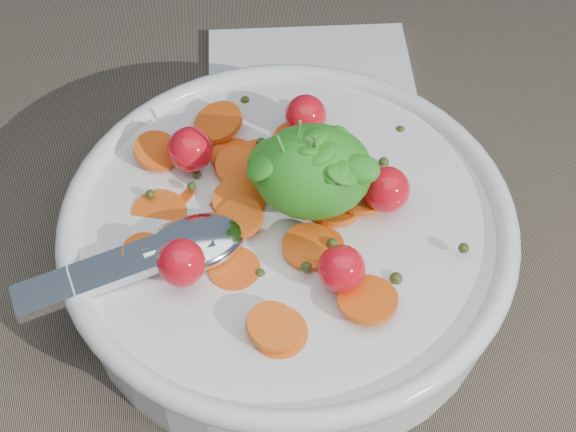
{
  "coord_description": "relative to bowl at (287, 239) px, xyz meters",
  "views": [
    {
      "loc": [
        -0.02,
        -0.34,
        0.47
      ],
      "look_at": [
        0.0,
        -0.0,
        0.06
      ],
      "focal_mm": 55.0,
      "sensor_mm": 36.0,
      "label": 1
    }
  ],
  "objects": [
    {
      "name": "bowl",
      "position": [
        0.0,
        0.0,
        0.0
      ],
      "size": [
        0.31,
        0.28,
        0.12
      ],
      "color": "white",
      "rests_on": "ground"
    },
    {
      "name": "napkin",
      "position": [
        0.03,
        0.17,
        -0.03
      ],
      "size": [
        0.16,
        0.14,
        0.01
      ],
      "primitive_type": "cube",
      "rotation": [
        0.0,
        0.0,
        -0.0
      ],
      "color": "white",
      "rests_on": "ground"
    },
    {
      "name": "ground",
      "position": [
        -0.0,
        0.0,
        -0.03
      ],
      "size": [
        6.0,
        6.0,
        0.0
      ],
      "primitive_type": "plane",
      "color": "#756653",
      "rests_on": "ground"
    }
  ]
}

